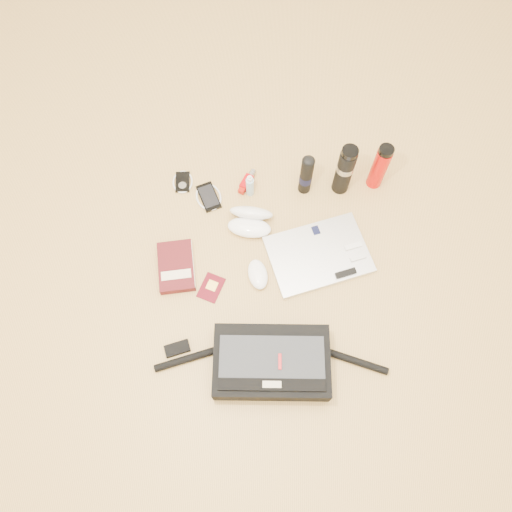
% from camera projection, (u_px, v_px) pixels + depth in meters
% --- Properties ---
extents(ground, '(4.00, 4.00, 0.00)m').
position_uv_depth(ground, '(263.00, 290.00, 1.90)').
color(ground, tan).
rests_on(ground, ground).
extents(messenger_bag, '(0.84, 0.26, 0.11)m').
position_uv_depth(messenger_bag, '(271.00, 363.00, 1.74)').
color(messenger_bag, black).
rests_on(messenger_bag, ground).
extents(laptop, '(0.44, 0.37, 0.04)m').
position_uv_depth(laptop, '(319.00, 255.00, 1.94)').
color(laptop, silver).
rests_on(laptop, ground).
extents(book, '(0.17, 0.22, 0.04)m').
position_uv_depth(book, '(177.00, 267.00, 1.92)').
color(book, '#460E12').
rests_on(book, ground).
extents(passport, '(0.11, 0.13, 0.01)m').
position_uv_depth(passport, '(211.00, 288.00, 1.90)').
color(passport, '#4F060F').
rests_on(passport, ground).
extents(mouse, '(0.10, 0.14, 0.04)m').
position_uv_depth(mouse, '(258.00, 274.00, 1.90)').
color(mouse, white).
rests_on(mouse, ground).
extents(sunglasses_case, '(0.19, 0.16, 0.10)m').
position_uv_depth(sunglasses_case, '(250.00, 220.00, 1.98)').
color(sunglasses_case, white).
rests_on(sunglasses_case, ground).
extents(ipod, '(0.09, 0.10, 0.01)m').
position_uv_depth(ipod, '(183.00, 182.00, 2.08)').
color(ipod, black).
rests_on(ipod, ground).
extents(phone, '(0.14, 0.15, 0.01)m').
position_uv_depth(phone, '(209.00, 197.00, 2.05)').
color(phone, black).
rests_on(phone, ground).
extents(inhaler, '(0.07, 0.12, 0.03)m').
position_uv_depth(inhaler, '(247.00, 182.00, 2.07)').
color(inhaler, '#AC060B').
rests_on(inhaler, ground).
extents(spray_bottle, '(0.04, 0.04, 0.13)m').
position_uv_depth(spray_bottle, '(250.00, 186.00, 2.02)').
color(spray_bottle, '#9BC3D8').
rests_on(spray_bottle, ground).
extents(aerosol_can, '(0.05, 0.05, 0.22)m').
position_uv_depth(aerosol_can, '(306.00, 175.00, 1.98)').
color(aerosol_can, black).
rests_on(aerosol_can, ground).
extents(thermos_black, '(0.08, 0.08, 0.26)m').
position_uv_depth(thermos_black, '(345.00, 170.00, 1.96)').
color(thermos_black, black).
rests_on(thermos_black, ground).
extents(thermos_red, '(0.07, 0.07, 0.24)m').
position_uv_depth(thermos_red, '(380.00, 167.00, 1.98)').
color(thermos_red, red).
rests_on(thermos_red, ground).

